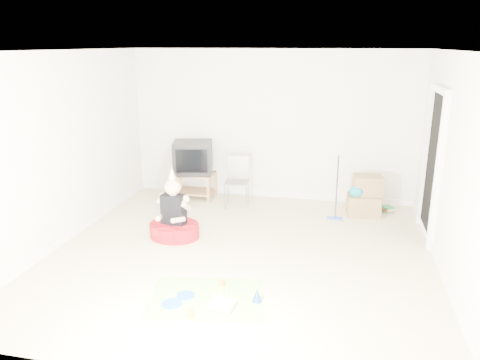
% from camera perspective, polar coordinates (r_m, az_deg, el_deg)
% --- Properties ---
extents(ground, '(5.00, 5.00, 0.00)m').
position_cam_1_polar(ground, '(6.27, 0.09, -8.99)').
color(ground, beige).
rests_on(ground, ground).
extents(doorway_recess, '(0.02, 0.90, 2.05)m').
position_cam_1_polar(doorway_recess, '(7.05, 22.47, 1.47)').
color(doorway_recess, black).
rests_on(doorway_recess, ground).
extents(tv_stand, '(0.75, 0.48, 0.46)m').
position_cam_1_polar(tv_stand, '(8.42, -5.67, -0.37)').
color(tv_stand, olive).
rests_on(tv_stand, ground).
extents(crt_tv, '(0.77, 0.68, 0.57)m').
position_cam_1_polar(crt_tv, '(8.30, -5.76, 2.75)').
color(crt_tv, black).
rests_on(crt_tv, tv_stand).
extents(folding_chair, '(0.43, 0.41, 0.88)m').
position_cam_1_polar(folding_chair, '(7.86, -0.39, -0.33)').
color(folding_chair, gray).
rests_on(folding_chair, ground).
extents(cardboard_boxes, '(0.57, 0.46, 0.65)m').
position_cam_1_polar(cardboard_boxes, '(7.80, 14.96, -1.93)').
color(cardboard_boxes, olive).
rests_on(cardboard_boxes, ground).
extents(floor_mop, '(0.24, 0.33, 0.97)m').
position_cam_1_polar(floor_mop, '(7.51, 11.59, -2.81)').
color(floor_mop, blue).
rests_on(floor_mop, ground).
extents(book_pile, '(0.23, 0.26, 0.10)m').
position_cam_1_polar(book_pile, '(8.14, 17.52, -3.36)').
color(book_pile, '#287A4A').
rests_on(book_pile, ground).
extents(seated_woman, '(0.80, 0.80, 1.04)m').
position_cam_1_polar(seated_woman, '(6.77, -8.04, -5.08)').
color(seated_woman, '#A40F18').
rests_on(seated_woman, ground).
extents(party_mat, '(1.37, 1.10, 0.01)m').
position_cam_1_polar(party_mat, '(5.29, -4.11, -14.15)').
color(party_mat, '#FF3592').
rests_on(party_mat, ground).
extents(birthday_cake, '(0.28, 0.23, 0.13)m').
position_cam_1_polar(birthday_cake, '(5.09, -2.19, -14.97)').
color(birthday_cake, silver).
rests_on(birthday_cake, party_mat).
extents(blue_plate_near, '(0.23, 0.23, 0.01)m').
position_cam_1_polar(blue_plate_near, '(5.34, -6.64, -13.78)').
color(blue_plate_near, blue).
rests_on(blue_plate_near, party_mat).
extents(blue_plate_far, '(0.25, 0.25, 0.01)m').
position_cam_1_polar(blue_plate_far, '(5.21, -8.32, -14.69)').
color(blue_plate_far, blue).
rests_on(blue_plate_far, party_mat).
extents(orange_cup_near, '(0.07, 0.07, 0.07)m').
position_cam_1_polar(orange_cup_near, '(5.49, -2.24, -12.43)').
color(orange_cup_near, orange).
rests_on(orange_cup_near, party_mat).
extents(orange_cup_far, '(0.09, 0.09, 0.09)m').
position_cam_1_polar(orange_cup_far, '(4.95, -6.01, -15.90)').
color(orange_cup_far, orange).
rests_on(orange_cup_far, party_mat).
extents(blue_party_hat, '(0.12, 0.12, 0.15)m').
position_cam_1_polar(blue_party_hat, '(5.17, 2.10, -13.84)').
color(blue_party_hat, blue).
rests_on(blue_party_hat, party_mat).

